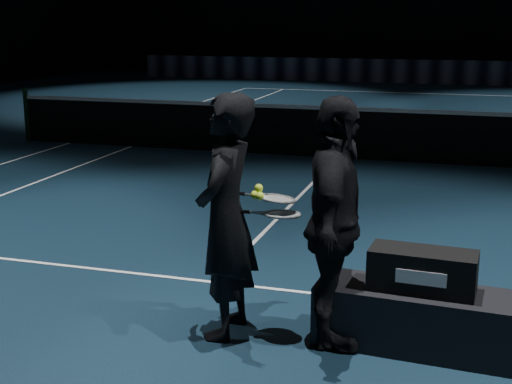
# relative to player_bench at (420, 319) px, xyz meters

# --- Properties ---
(floor) EXTENTS (36.00, 36.00, 0.00)m
(floor) POSITION_rel_player_bench_xyz_m (-2.00, 7.25, -0.24)
(floor) COLOR black
(floor) RESTS_ON ground
(court_lines) EXTENTS (10.98, 23.78, 0.01)m
(court_lines) POSITION_rel_player_bench_xyz_m (-2.00, 7.25, -0.23)
(court_lines) COLOR white
(court_lines) RESTS_ON floor
(net_post_left) EXTENTS (0.10, 0.10, 1.10)m
(net_post_left) POSITION_rel_player_bench_xyz_m (-8.40, 7.25, 0.31)
(net_post_left) COLOR black
(net_post_left) RESTS_ON floor
(net_mesh) EXTENTS (12.80, 0.02, 0.86)m
(net_mesh) POSITION_rel_player_bench_xyz_m (-2.00, 7.25, 0.21)
(net_mesh) COLOR black
(net_mesh) RESTS_ON floor
(net_tape) EXTENTS (12.80, 0.03, 0.07)m
(net_tape) POSITION_rel_player_bench_xyz_m (-2.00, 7.25, 0.68)
(net_tape) COLOR white
(net_tape) RESTS_ON net_mesh
(sponsor_backdrop) EXTENTS (22.00, 0.15, 0.90)m
(sponsor_backdrop) POSITION_rel_player_bench_xyz_m (-2.00, 22.75, 0.21)
(sponsor_backdrop) COLOR black
(sponsor_backdrop) RESTS_ON floor
(player_bench) EXTENTS (1.62, 0.63, 0.48)m
(player_bench) POSITION_rel_player_bench_xyz_m (0.00, 0.00, 0.00)
(player_bench) COLOR black
(player_bench) RESTS_ON floor
(racket_bag) EXTENTS (0.82, 0.39, 0.32)m
(racket_bag) POSITION_rel_player_bench_xyz_m (0.00, 0.00, 0.40)
(racket_bag) COLOR black
(racket_bag) RESTS_ON player_bench
(bag_signature) EXTENTS (0.37, 0.03, 0.11)m
(bag_signature) POSITION_rel_player_bench_xyz_m (0.00, -0.17, 0.40)
(bag_signature) COLOR white
(bag_signature) RESTS_ON racket_bag
(player_a) EXTENTS (0.47, 0.71, 1.95)m
(player_a) POSITION_rel_player_bench_xyz_m (-1.51, -0.16, 0.74)
(player_a) COLOR black
(player_a) RESTS_ON floor
(player_b) EXTENTS (0.61, 1.19, 1.95)m
(player_b) POSITION_rel_player_bench_xyz_m (-0.66, -0.11, 0.74)
(player_b) COLOR black
(player_b) RESTS_ON floor
(racket_lower) EXTENTS (0.69, 0.26, 0.03)m
(racket_lower) POSITION_rel_player_bench_xyz_m (-1.06, -0.13, 0.79)
(racket_lower) COLOR black
(racket_lower) RESTS_ON player_a
(racket_upper) EXTENTS (0.70, 0.31, 0.10)m
(racket_upper) POSITION_rel_player_bench_xyz_m (-1.12, -0.10, 0.90)
(racket_upper) COLOR black
(racket_upper) RESTS_ON player_b
(tennis_balls) EXTENTS (0.12, 0.10, 0.12)m
(tennis_balls) POSITION_rel_player_bench_xyz_m (-1.26, -0.14, 0.94)
(tennis_balls) COLOR #C9E931
(tennis_balls) RESTS_ON racket_upper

